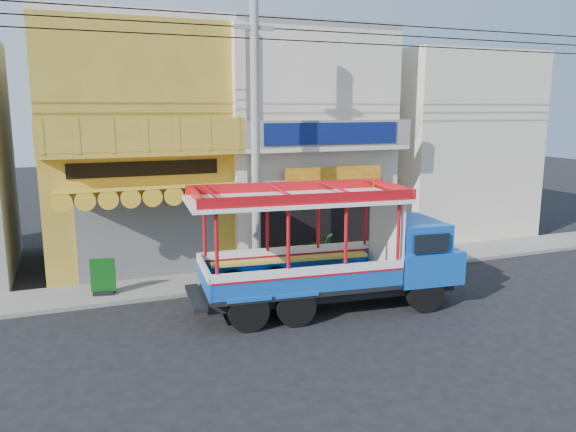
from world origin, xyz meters
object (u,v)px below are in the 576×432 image
(green_sign, at_px, (103,280))
(potted_plant_b, at_px, (403,250))
(songthaew_truck, at_px, (346,249))
(utility_pole, at_px, (260,119))
(potted_plant_a, at_px, (321,249))

(green_sign, bearing_deg, potted_plant_b, -1.75)
(songthaew_truck, height_order, green_sign, songthaew_truck)
(utility_pole, distance_m, green_sign, 6.44)
(songthaew_truck, relative_size, potted_plant_a, 7.18)
(potted_plant_a, bearing_deg, utility_pole, 143.82)
(green_sign, relative_size, potted_plant_a, 1.02)
(utility_pole, distance_m, songthaew_truck, 4.60)
(potted_plant_a, bearing_deg, green_sign, 125.80)
(potted_plant_a, distance_m, potted_plant_b, 2.82)
(utility_pole, height_order, green_sign, utility_pole)
(utility_pole, xyz_separation_m, potted_plant_a, (2.51, 1.06, -4.40))
(utility_pole, distance_m, potted_plant_b, 6.83)
(utility_pole, xyz_separation_m, green_sign, (-4.61, 0.45, -4.47))
(utility_pole, height_order, songthaew_truck, utility_pole)
(songthaew_truck, bearing_deg, potted_plant_b, 37.72)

